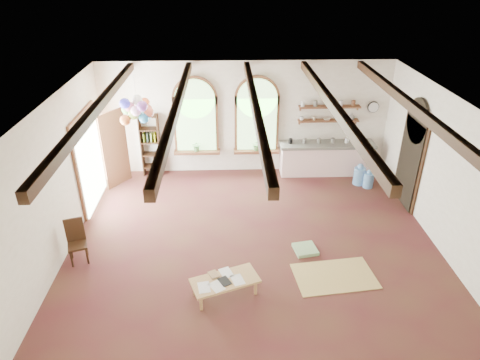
{
  "coord_description": "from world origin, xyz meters",
  "views": [
    {
      "loc": [
        -0.57,
        -7.87,
        5.67
      ],
      "look_at": [
        -0.27,
        0.6,
        1.18
      ],
      "focal_mm": 32.0,
      "sensor_mm": 36.0,
      "label": 1
    }
  ],
  "objects_px": {
    "side_chair": "(78,249)",
    "balloon_cluster": "(137,110)",
    "kitchen_counter": "(326,158)",
    "coffee_table": "(225,281)"
  },
  "relations": [
    {
      "from": "kitchen_counter",
      "to": "balloon_cluster",
      "type": "height_order",
      "value": "balloon_cluster"
    },
    {
      "from": "coffee_table",
      "to": "balloon_cluster",
      "type": "bearing_deg",
      "value": 118.11
    },
    {
      "from": "balloon_cluster",
      "to": "side_chair",
      "type": "bearing_deg",
      "value": -109.06
    },
    {
      "from": "side_chair",
      "to": "balloon_cluster",
      "type": "relative_size",
      "value": 0.82
    },
    {
      "from": "coffee_table",
      "to": "balloon_cluster",
      "type": "height_order",
      "value": "balloon_cluster"
    },
    {
      "from": "side_chair",
      "to": "balloon_cluster",
      "type": "xyz_separation_m",
      "value": [
        0.95,
        2.76,
        2.06
      ]
    },
    {
      "from": "kitchen_counter",
      "to": "coffee_table",
      "type": "distance_m",
      "value": 5.76
    },
    {
      "from": "kitchen_counter",
      "to": "side_chair",
      "type": "xyz_separation_m",
      "value": [
        -5.96,
        -3.83,
        -0.2
      ]
    },
    {
      "from": "side_chair",
      "to": "kitchen_counter",
      "type": "bearing_deg",
      "value": 32.74
    },
    {
      "from": "kitchen_counter",
      "to": "side_chair",
      "type": "relative_size",
      "value": 2.83
    }
  ]
}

